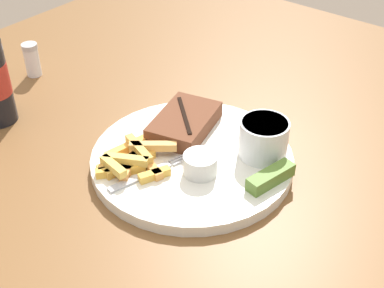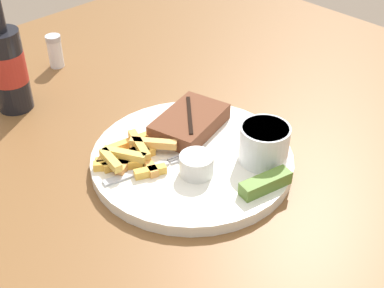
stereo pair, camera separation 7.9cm
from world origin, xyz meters
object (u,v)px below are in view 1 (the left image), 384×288
Objects in this scene: dinner_plate at (192,159)px; coleslaw_cup at (264,137)px; pickle_spear at (271,177)px; dipping_sauce_cup at (200,163)px; salt_shaker at (32,60)px; steak_portion at (184,123)px; fork_utensil at (147,174)px.

coleslaw_cup reaches higher than dinner_plate.
pickle_spear is (0.02, -0.13, 0.02)m from dinner_plate.
salt_shaker is (0.05, 0.45, -0.00)m from dipping_sauce_cup.
dipping_sauce_cup is (-0.07, -0.09, 0.00)m from steak_portion.
steak_portion is 0.13m from fork_utensil.
pickle_spear is (0.04, -0.09, -0.01)m from dipping_sauce_cup.
dinner_plate is 0.07m from steak_portion.
coleslaw_cup is at bearing -79.87° from steak_portion.
pickle_spear is at bearing -64.07° from dipping_sauce_cup.
coleslaw_cup is (0.07, -0.08, 0.04)m from dinner_plate.
coleslaw_cup is 0.07m from pickle_spear.
dinner_plate is at bearing 54.31° from dipping_sauce_cup.
dipping_sauce_cup reaches higher than fork_utensil.
steak_portion is 2.15× the size of salt_shaker.
salt_shaker reaches higher than fork_utensil.
salt_shaker reaches higher than pickle_spear.
fork_utensil is at bearing 144.86° from coleslaw_cup.
salt_shaker is (0.10, 0.39, 0.01)m from fork_utensil.
coleslaw_cup is 0.91× the size of pickle_spear.
salt_shaker is at bearing 86.31° from dinner_plate.
dipping_sauce_cup is at bearing 153.89° from coleslaw_cup.
fork_utensil reaches higher than dinner_plate.
fork_utensil is at bearing -104.94° from salt_shaker.
dipping_sauce_cup reaches higher than dinner_plate.
dinner_plate is 4.16× the size of coleslaw_cup.
steak_portion is 1.75× the size of pickle_spear.
salt_shaker is (0.01, 0.54, 0.00)m from pickle_spear.
coleslaw_cup is at bearing -19.83° from fork_utensil.
dinner_plate is at bearing 0.00° from fork_utensil.
dinner_plate is 3.79× the size of pickle_spear.
salt_shaker is at bearing 94.78° from coleslaw_cup.
steak_portion is 1.92× the size of coleslaw_cup.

